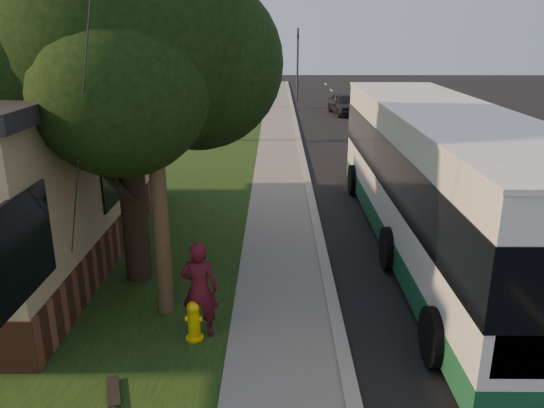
{
  "coord_description": "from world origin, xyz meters",
  "views": [
    {
      "loc": [
        -1.15,
        -8.25,
        5.32
      ],
      "look_at": [
        -1.24,
        3.38,
        1.5
      ],
      "focal_mm": 35.0,
      "sensor_mm": 36.0,
      "label": 1
    }
  ],
  "objects_px": {
    "skateboard_main": "(113,391)",
    "distant_car": "(345,104)",
    "bare_tree_far": "(250,80)",
    "skateboarder": "(200,289)",
    "dumpster": "(20,182)",
    "leafy_tree": "(123,39)",
    "bare_tree_near": "(228,98)",
    "traffic_signal": "(298,60)",
    "utility_pole": "(150,73)",
    "transit_bus": "(441,178)",
    "fire_hydrant": "(194,321)"
  },
  "relations": [
    {
      "from": "skateboarder",
      "to": "dumpster",
      "type": "xyz_separation_m",
      "value": [
        -7.0,
        8.14,
        -0.34
      ]
    },
    {
      "from": "bare_tree_near",
      "to": "traffic_signal",
      "type": "bearing_deg",
      "value": 75.96
    },
    {
      "from": "traffic_signal",
      "to": "dumpster",
      "type": "bearing_deg",
      "value": -111.26
    },
    {
      "from": "fire_hydrant",
      "to": "transit_bus",
      "type": "bearing_deg",
      "value": 37.6
    },
    {
      "from": "fire_hydrant",
      "to": "bare_tree_far",
      "type": "distance_m",
      "value": 30.04
    },
    {
      "from": "bare_tree_near",
      "to": "dumpster",
      "type": "relative_size",
      "value": 3.03
    },
    {
      "from": "skateboard_main",
      "to": "utility_pole",
      "type": "bearing_deg",
      "value": 83.03
    },
    {
      "from": "skateboard_main",
      "to": "distant_car",
      "type": "relative_size",
      "value": 0.19
    },
    {
      "from": "skateboarder",
      "to": "dumpster",
      "type": "relative_size",
      "value": 1.27
    },
    {
      "from": "skateboarder",
      "to": "dumpster",
      "type": "height_order",
      "value": "skateboarder"
    },
    {
      "from": "bare_tree_near",
      "to": "skateboard_main",
      "type": "height_order",
      "value": "bare_tree_near"
    },
    {
      "from": "fire_hydrant",
      "to": "transit_bus",
      "type": "distance_m",
      "value": 7.05
    },
    {
      "from": "fire_hydrant",
      "to": "leafy_tree",
      "type": "distance_m",
      "value": 5.65
    },
    {
      "from": "bare_tree_far",
      "to": "skateboarder",
      "type": "distance_m",
      "value": 29.86
    },
    {
      "from": "transit_bus",
      "to": "skateboarder",
      "type": "height_order",
      "value": "transit_bus"
    },
    {
      "from": "traffic_signal",
      "to": "utility_pole",
      "type": "bearing_deg",
      "value": -96.58
    },
    {
      "from": "bare_tree_far",
      "to": "skateboarder",
      "type": "bearing_deg",
      "value": -89.04
    },
    {
      "from": "transit_bus",
      "to": "skateboarder",
      "type": "bearing_deg",
      "value": -142.94
    },
    {
      "from": "traffic_signal",
      "to": "skateboarder",
      "type": "xyz_separation_m",
      "value": [
        -3.0,
        -33.84,
        -2.19
      ]
    },
    {
      "from": "fire_hydrant",
      "to": "bare_tree_near",
      "type": "bearing_deg",
      "value": 92.86
    },
    {
      "from": "leafy_tree",
      "to": "distant_car",
      "type": "height_order",
      "value": "leafy_tree"
    },
    {
      "from": "skateboarder",
      "to": "distant_car",
      "type": "relative_size",
      "value": 0.44
    },
    {
      "from": "fire_hydrant",
      "to": "distant_car",
      "type": "xyz_separation_m",
      "value": [
        6.0,
        27.17,
        0.26
      ]
    },
    {
      "from": "bare_tree_far",
      "to": "transit_bus",
      "type": "bearing_deg",
      "value": -77.19
    },
    {
      "from": "fire_hydrant",
      "to": "bare_tree_near",
      "type": "xyz_separation_m",
      "value": [
        -0.9,
        18.0,
        1.72
      ]
    },
    {
      "from": "skateboard_main",
      "to": "distant_car",
      "type": "bearing_deg",
      "value": 76.28
    },
    {
      "from": "skateboarder",
      "to": "bare_tree_far",
      "type": "bearing_deg",
      "value": -85.82
    },
    {
      "from": "bare_tree_near",
      "to": "transit_bus",
      "type": "height_order",
      "value": "bare_tree_near"
    },
    {
      "from": "bare_tree_far",
      "to": "leafy_tree",
      "type": "bearing_deg",
      "value": -92.45
    },
    {
      "from": "fire_hydrant",
      "to": "skateboarder",
      "type": "relative_size",
      "value": 0.41
    },
    {
      "from": "dumpster",
      "to": "distant_car",
      "type": "bearing_deg",
      "value": 55.65
    },
    {
      "from": "traffic_signal",
      "to": "distant_car",
      "type": "relative_size",
      "value": 1.35
    },
    {
      "from": "skateboarder",
      "to": "bare_tree_near",
      "type": "bearing_deg",
      "value": -83.58
    },
    {
      "from": "skateboarder",
      "to": "skateboard_main",
      "type": "xyz_separation_m",
      "value": [
        -1.11,
        -1.69,
        -0.85
      ]
    },
    {
      "from": "bare_tree_near",
      "to": "dumpster",
      "type": "distance_m",
      "value": 11.51
    },
    {
      "from": "dumpster",
      "to": "bare_tree_near",
      "type": "bearing_deg",
      "value": 58.26
    },
    {
      "from": "utility_pole",
      "to": "traffic_signal",
      "type": "height_order",
      "value": "utility_pole"
    },
    {
      "from": "skateboarder",
      "to": "skateboard_main",
      "type": "bearing_deg",
      "value": 59.81
    },
    {
      "from": "bare_tree_near",
      "to": "transit_bus",
      "type": "distance_m",
      "value": 15.19
    },
    {
      "from": "utility_pole",
      "to": "dumpster",
      "type": "distance_m",
      "value": 10.38
    },
    {
      "from": "utility_pole",
      "to": "bare_tree_near",
      "type": "distance_m",
      "value": 17.19
    },
    {
      "from": "leafy_tree",
      "to": "dumpster",
      "type": "bearing_deg",
      "value": 133.32
    },
    {
      "from": "transit_bus",
      "to": "distant_car",
      "type": "bearing_deg",
      "value": 88.68
    },
    {
      "from": "fire_hydrant",
      "to": "traffic_signal",
      "type": "height_order",
      "value": "traffic_signal"
    },
    {
      "from": "bare_tree_near",
      "to": "distant_car",
      "type": "xyz_separation_m",
      "value": [
        6.9,
        9.17,
        -1.46
      ]
    },
    {
      "from": "leafy_tree",
      "to": "distant_car",
      "type": "relative_size",
      "value": 1.92
    },
    {
      "from": "dumpster",
      "to": "distant_car",
      "type": "height_order",
      "value": "distant_car"
    },
    {
      "from": "utility_pole",
      "to": "skateboard_main",
      "type": "height_order",
      "value": "utility_pole"
    },
    {
      "from": "utility_pole",
      "to": "bare_tree_far",
      "type": "distance_m",
      "value": 29.13
    },
    {
      "from": "dumpster",
      "to": "distant_car",
      "type": "distance_m",
      "value": 22.86
    }
  ]
}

